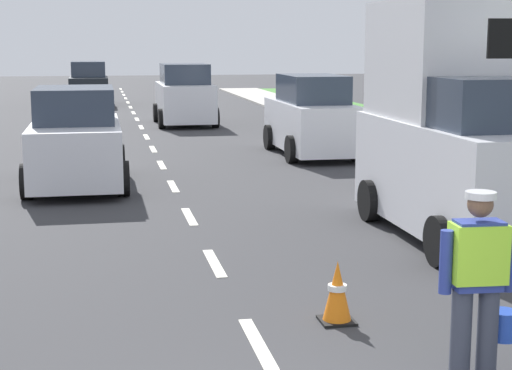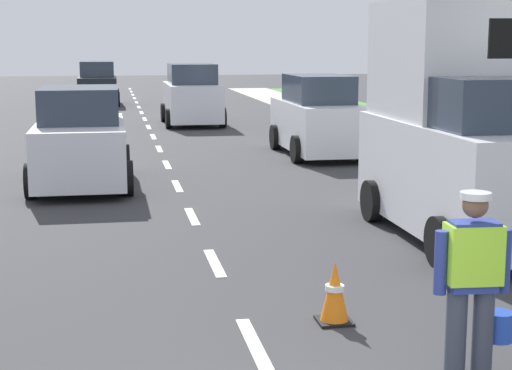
% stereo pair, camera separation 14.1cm
% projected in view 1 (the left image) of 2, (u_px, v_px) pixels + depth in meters
% --- Properties ---
extents(ground_plane, '(96.00, 96.00, 0.00)m').
position_uv_depth(ground_plane, '(146.00, 136.00, 25.71)').
color(ground_plane, '#333335').
extents(lane_center_line, '(0.14, 46.40, 0.01)m').
position_uv_depth(lane_center_line, '(139.00, 123.00, 29.78)').
color(lane_center_line, silver).
rests_on(lane_center_line, ground).
extents(road_worker, '(0.77, 0.36, 1.67)m').
position_uv_depth(road_worker, '(479.00, 276.00, 7.01)').
color(road_worker, '#383D4C').
rests_on(road_worker, ground).
extents(traffic_cone_near, '(0.36, 0.36, 0.66)m').
position_uv_depth(traffic_cone_near, '(337.00, 292.00, 8.58)').
color(traffic_cone_near, black).
rests_on(traffic_cone_near, ground).
extents(delivery_truck, '(2.16, 4.60, 3.54)m').
position_uv_depth(delivery_truck, '(460.00, 130.00, 12.26)').
color(delivery_truck, silver).
rests_on(delivery_truck, ground).
extents(car_outgoing_far, '(2.06, 4.04, 2.16)m').
position_uv_depth(car_outgoing_far, '(185.00, 96.00, 29.13)').
color(car_outgoing_far, silver).
rests_on(car_outgoing_far, ground).
extents(car_oncoming_third, '(1.99, 4.06, 2.02)m').
position_uv_depth(car_oncoming_third, '(89.00, 85.00, 38.24)').
color(car_oncoming_third, black).
rests_on(car_oncoming_third, ground).
extents(car_parked_far, '(1.87, 4.24, 2.08)m').
position_uv_depth(car_parked_far, '(311.00, 118.00, 21.22)').
color(car_parked_far, silver).
rests_on(car_parked_far, ground).
extents(car_oncoming_lead, '(2.01, 4.08, 2.01)m').
position_uv_depth(car_oncoming_lead, '(76.00, 141.00, 16.62)').
color(car_oncoming_lead, silver).
rests_on(car_oncoming_lead, ground).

